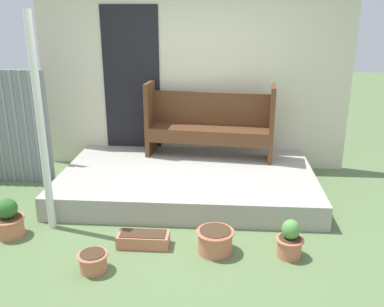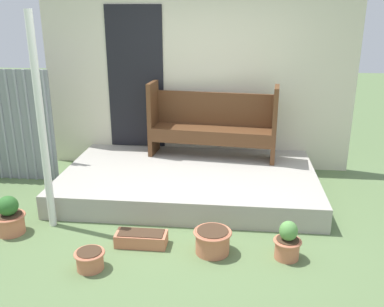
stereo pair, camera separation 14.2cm
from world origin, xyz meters
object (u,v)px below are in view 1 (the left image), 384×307
object	(u,v)px
flower_pot_left	(9,220)
planter_box_rect	(143,239)
flower_pot_middle	(93,261)
bench	(210,121)
support_post	(41,127)
flower_pot_far_right	(290,241)
flower_pot_right	(215,240)

from	to	relation	value
flower_pot_left	planter_box_rect	world-z (taller)	flower_pot_left
flower_pot_left	flower_pot_middle	size ratio (longest dim) A/B	1.49
flower_pot_middle	planter_box_rect	xyz separation A→B (m)	(0.37, 0.45, -0.03)
bench	flower_pot_left	bearing A→B (deg)	-131.00
flower_pot_middle	planter_box_rect	bearing A→B (deg)	50.52
flower_pot_left	flower_pot_middle	xyz separation A→B (m)	(1.04, -0.55, -0.08)
flower_pot_left	flower_pot_middle	distance (m)	1.18
support_post	flower_pot_far_right	world-z (taller)	support_post
flower_pot_left	bench	bearing A→B (deg)	43.26
flower_pot_right	flower_pot_far_right	distance (m)	0.71
bench	planter_box_rect	distance (m)	2.18
bench	planter_box_rect	xyz separation A→B (m)	(-0.59, -1.98, -0.71)
support_post	flower_pot_far_right	bearing A→B (deg)	-9.15
bench	planter_box_rect	size ratio (longest dim) A/B	3.45
flower_pot_left	flower_pot_far_right	distance (m)	2.84
bench	flower_pot_left	size ratio (longest dim) A/B	4.21
flower_pot_left	flower_pot_middle	bearing A→B (deg)	-27.67
support_post	bench	xyz separation A→B (m)	(1.64, 1.67, -0.34)
support_post	flower_pot_middle	world-z (taller)	support_post
flower_pot_middle	planter_box_rect	distance (m)	0.59
flower_pot_middle	planter_box_rect	size ratio (longest dim) A/B	0.55
planter_box_rect	flower_pot_far_right	bearing A→B (deg)	-3.54
planter_box_rect	flower_pot_left	bearing A→B (deg)	176.22
flower_pot_middle	flower_pot_left	bearing A→B (deg)	152.33
flower_pot_middle	flower_pot_far_right	world-z (taller)	flower_pot_far_right
bench	flower_pot_middle	size ratio (longest dim) A/B	6.26
flower_pot_middle	flower_pot_far_right	size ratio (longest dim) A/B	0.73
flower_pot_left	flower_pot_middle	world-z (taller)	flower_pot_left
flower_pot_far_right	flower_pot_left	bearing A→B (deg)	176.34
support_post	flower_pot_left	distance (m)	1.03
planter_box_rect	flower_pot_middle	bearing A→B (deg)	-129.48
bench	flower_pot_far_right	xyz separation A→B (m)	(0.83, -2.06, -0.62)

